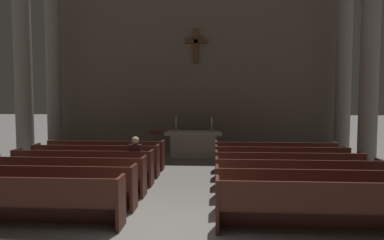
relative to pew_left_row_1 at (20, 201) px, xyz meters
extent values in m
plane|color=slate|center=(2.72, 0.04, -0.48)|extent=(80.00, 80.00, 0.00)
cube|color=#4C2319|center=(0.00, 0.04, -0.05)|extent=(3.65, 0.40, 0.05)
cube|color=#4C2319|center=(0.00, -0.19, 0.22)|extent=(3.65, 0.05, 0.50)
cube|color=#4C2319|center=(0.00, 0.22, -0.28)|extent=(3.65, 0.04, 0.40)
cube|color=#4C2319|center=(1.85, 0.02, 0.00)|extent=(0.06, 0.50, 0.95)
cube|color=#4C2319|center=(0.00, 1.06, -0.05)|extent=(3.65, 0.40, 0.05)
cube|color=#4C2319|center=(0.00, 0.83, 0.22)|extent=(3.65, 0.05, 0.50)
cube|color=#4C2319|center=(0.00, 1.24, -0.28)|extent=(3.65, 0.04, 0.40)
cube|color=#4C2319|center=(1.85, 1.04, 0.00)|extent=(0.06, 0.50, 0.95)
cube|color=#4C2319|center=(0.00, 2.07, -0.05)|extent=(3.65, 0.40, 0.05)
cube|color=#4C2319|center=(0.00, 1.85, 0.22)|extent=(3.65, 0.05, 0.50)
cube|color=#4C2319|center=(0.00, 2.25, -0.28)|extent=(3.65, 0.04, 0.40)
cube|color=#4C2319|center=(1.85, 2.05, 0.00)|extent=(0.06, 0.50, 0.95)
cube|color=#4C2319|center=(0.00, 3.09, -0.05)|extent=(3.65, 0.40, 0.05)
cube|color=#4C2319|center=(0.00, 2.86, 0.22)|extent=(3.65, 0.05, 0.50)
cube|color=#4C2319|center=(0.00, 3.27, -0.28)|extent=(3.65, 0.04, 0.40)
cube|color=#4C2319|center=(1.85, 3.07, 0.00)|extent=(0.06, 0.50, 0.95)
cube|color=#4C2319|center=(-1.85, 3.07, 0.00)|extent=(0.06, 0.50, 0.95)
cube|color=#4C2319|center=(0.00, 4.10, -0.05)|extent=(3.65, 0.40, 0.05)
cube|color=#4C2319|center=(0.00, 3.88, 0.22)|extent=(3.65, 0.05, 0.50)
cube|color=#4C2319|center=(0.00, 4.28, -0.28)|extent=(3.65, 0.04, 0.40)
cube|color=#4C2319|center=(1.85, 4.08, 0.00)|extent=(0.06, 0.50, 0.95)
cube|color=#4C2319|center=(-1.85, 4.08, 0.00)|extent=(0.06, 0.50, 0.95)
cube|color=#4C2319|center=(0.00, 5.12, -0.05)|extent=(3.65, 0.40, 0.05)
cube|color=#4C2319|center=(0.00, 4.89, 0.22)|extent=(3.65, 0.05, 0.50)
cube|color=#4C2319|center=(0.00, 5.30, -0.28)|extent=(3.65, 0.04, 0.40)
cube|color=#4C2319|center=(1.85, 5.10, 0.00)|extent=(0.06, 0.50, 0.95)
cube|color=#4C2319|center=(-1.85, 5.10, 0.00)|extent=(0.06, 0.50, 0.95)
cube|color=#4C2319|center=(5.43, 0.04, -0.05)|extent=(3.65, 0.40, 0.05)
cube|color=#4C2319|center=(5.43, -0.19, 0.22)|extent=(3.65, 0.05, 0.50)
cube|color=#4C2319|center=(5.43, 0.22, -0.28)|extent=(3.65, 0.04, 0.40)
cube|color=#4C2319|center=(3.58, 0.02, 0.00)|extent=(0.06, 0.50, 0.95)
cube|color=#4C2319|center=(5.43, 1.06, -0.05)|extent=(3.65, 0.40, 0.05)
cube|color=#4C2319|center=(5.43, 0.83, 0.22)|extent=(3.65, 0.05, 0.50)
cube|color=#4C2319|center=(5.43, 1.24, -0.28)|extent=(3.65, 0.04, 0.40)
cube|color=#4C2319|center=(3.58, 1.04, 0.00)|extent=(0.06, 0.50, 0.95)
cube|color=#4C2319|center=(5.43, 2.07, -0.05)|extent=(3.65, 0.40, 0.05)
cube|color=#4C2319|center=(5.43, 1.85, 0.22)|extent=(3.65, 0.05, 0.50)
cube|color=#4C2319|center=(5.43, 2.25, -0.28)|extent=(3.65, 0.04, 0.40)
cube|color=#4C2319|center=(3.58, 2.05, 0.00)|extent=(0.06, 0.50, 0.95)
cube|color=#4C2319|center=(7.29, 2.05, 0.00)|extent=(0.06, 0.50, 0.95)
cube|color=#4C2319|center=(5.43, 3.09, -0.05)|extent=(3.65, 0.40, 0.05)
cube|color=#4C2319|center=(5.43, 2.86, 0.22)|extent=(3.65, 0.05, 0.50)
cube|color=#4C2319|center=(5.43, 3.27, -0.28)|extent=(3.65, 0.04, 0.40)
cube|color=#4C2319|center=(3.58, 3.07, 0.00)|extent=(0.06, 0.50, 0.95)
cube|color=#4C2319|center=(7.29, 3.07, 0.00)|extent=(0.06, 0.50, 0.95)
cube|color=#4C2319|center=(5.43, 4.10, -0.05)|extent=(3.65, 0.40, 0.05)
cube|color=#4C2319|center=(5.43, 3.88, 0.22)|extent=(3.65, 0.05, 0.50)
cube|color=#4C2319|center=(5.43, 4.28, -0.28)|extent=(3.65, 0.04, 0.40)
cube|color=#4C2319|center=(3.58, 4.08, 0.00)|extent=(0.06, 0.50, 0.95)
cube|color=#4C2319|center=(7.29, 4.08, 0.00)|extent=(0.06, 0.50, 0.95)
cube|color=#4C2319|center=(5.43, 5.12, -0.05)|extent=(3.65, 0.40, 0.05)
cube|color=#4C2319|center=(5.43, 4.89, 0.22)|extent=(3.65, 0.05, 0.50)
cube|color=#4C2319|center=(5.43, 5.30, -0.28)|extent=(3.65, 0.04, 0.40)
cube|color=#4C2319|center=(3.58, 5.10, 0.00)|extent=(0.06, 0.50, 0.95)
cube|color=#4C2319|center=(7.29, 5.10, 0.00)|extent=(0.06, 0.50, 0.95)
cube|color=gray|center=(-3.14, 5.81, -0.38)|extent=(0.83, 0.83, 0.20)
cylinder|color=gray|center=(-3.14, 5.81, 2.87)|extent=(0.59, 0.59, 6.70)
cube|color=gray|center=(8.57, 5.81, -0.38)|extent=(0.83, 0.83, 0.20)
cylinder|color=gray|center=(8.57, 5.81, 2.87)|extent=(0.59, 0.59, 6.70)
cube|color=gray|center=(-3.14, 8.12, -0.38)|extent=(0.83, 0.83, 0.20)
cylinder|color=gray|center=(-3.14, 8.12, 2.87)|extent=(0.59, 0.59, 6.70)
cube|color=gray|center=(8.57, 8.12, -0.38)|extent=(0.83, 0.83, 0.20)
cylinder|color=gray|center=(8.57, 8.12, 2.87)|extent=(0.59, 0.59, 6.70)
cube|color=#A8A399|center=(2.72, 7.56, -0.04)|extent=(1.76, 0.72, 0.88)
cube|color=#A8A399|center=(2.72, 7.56, 0.46)|extent=(2.20, 0.90, 0.12)
cube|color=silver|center=(2.72, 7.56, 0.53)|extent=(2.09, 0.86, 0.01)
cylinder|color=#B79338|center=(2.02, 7.56, 0.54)|extent=(0.16, 0.16, 0.02)
cylinder|color=#B79338|center=(2.02, 7.56, 0.69)|extent=(0.07, 0.07, 0.31)
cylinder|color=silver|center=(2.02, 7.56, 0.97)|extent=(0.04, 0.04, 0.26)
cylinder|color=#B79338|center=(3.42, 7.56, 0.54)|extent=(0.16, 0.16, 0.02)
cylinder|color=#B79338|center=(3.42, 7.56, 0.69)|extent=(0.07, 0.07, 0.31)
cylinder|color=silver|center=(3.42, 7.56, 0.97)|extent=(0.04, 0.04, 0.26)
cube|color=#706656|center=(2.72, 9.28, 3.62)|extent=(12.66, 0.25, 8.20)
cube|color=brown|center=(2.72, 9.06, 4.03)|extent=(0.18, 0.18, 1.46)
cube|color=brown|center=(2.72, 9.06, 4.25)|extent=(0.93, 0.18, 0.18)
cylinder|color=#4C2319|center=(1.42, 6.36, -0.46)|extent=(0.36, 0.36, 0.04)
cylinder|color=#4C2319|center=(1.42, 6.36, 0.05)|extent=(0.10, 0.10, 1.05)
cube|color=#4C2319|center=(1.42, 6.36, 0.60)|extent=(0.44, 0.31, 0.15)
cube|color=#26262B|center=(1.44, 3.27, -0.25)|extent=(0.24, 0.14, 0.45)
cube|color=#26262B|center=(1.44, 3.14, 0.03)|extent=(0.28, 0.36, 0.12)
cube|color=#381919|center=(1.44, 3.01, 0.36)|extent=(0.32, 0.20, 0.54)
sphere|color=beige|center=(1.44, 3.01, 0.74)|extent=(0.20, 0.20, 0.20)
camera|label=1|loc=(3.52, -6.02, 1.88)|focal=32.66mm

